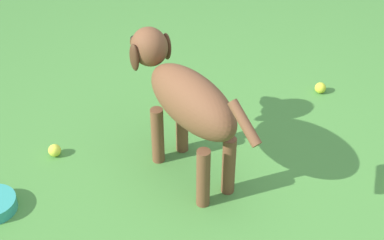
{
  "coord_description": "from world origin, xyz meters",
  "views": [
    {
      "loc": [
        -2.01,
        0.38,
        1.94
      ],
      "look_at": [
        0.12,
        0.21,
        0.34
      ],
      "focal_mm": 54.01,
      "sensor_mm": 36.0,
      "label": 1
    }
  ],
  "objects_px": {
    "dog": "(185,97)",
    "tennis_ball_0": "(172,103)",
    "tennis_ball_4": "(320,88)",
    "tennis_ball_1": "(55,150)"
  },
  "relations": [
    {
      "from": "dog",
      "to": "tennis_ball_0",
      "type": "relative_size",
      "value": 13.07
    },
    {
      "from": "tennis_ball_0",
      "to": "dog",
      "type": "bearing_deg",
      "value": -175.8
    },
    {
      "from": "dog",
      "to": "tennis_ball_0",
      "type": "bearing_deg",
      "value": -26.68
    },
    {
      "from": "tennis_ball_0",
      "to": "tennis_ball_4",
      "type": "relative_size",
      "value": 1.0
    },
    {
      "from": "tennis_ball_0",
      "to": "tennis_ball_4",
      "type": "height_order",
      "value": "same"
    },
    {
      "from": "tennis_ball_0",
      "to": "tennis_ball_1",
      "type": "bearing_deg",
      "value": 120.8
    },
    {
      "from": "tennis_ball_4",
      "to": "dog",
      "type": "bearing_deg",
      "value": 126.02
    },
    {
      "from": "dog",
      "to": "tennis_ball_1",
      "type": "xyz_separation_m",
      "value": [
        0.16,
        0.66,
        -0.4
      ]
    },
    {
      "from": "tennis_ball_0",
      "to": "tennis_ball_1",
      "type": "height_order",
      "value": "same"
    },
    {
      "from": "tennis_ball_0",
      "to": "tennis_ball_1",
      "type": "distance_m",
      "value": 0.73
    }
  ]
}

